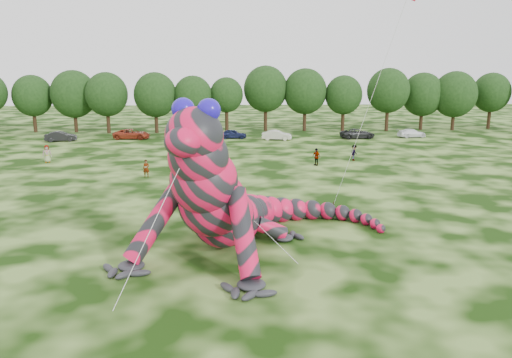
{
  "coord_description": "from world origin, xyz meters",
  "views": [
    {
      "loc": [
        1.32,
        -23.0,
        9.86
      ],
      "look_at": [
        2.79,
        3.57,
        4.0
      ],
      "focal_mm": 35.0,
      "sensor_mm": 36.0,
      "label": 1
    }
  ],
  "objects_px": {
    "tree_4": "(33,104)",
    "tree_12": "(343,103)",
    "tree_5": "(74,101)",
    "spectator_2": "(354,153)",
    "spectator_0": "(146,168)",
    "tree_16": "(491,101)",
    "tree_13": "(388,100)",
    "tree_15": "(454,101)",
    "car_4": "(233,134)",
    "spectator_3": "(316,157)",
    "tree_6": "(107,103)",
    "inflatable_gecko": "(231,170)",
    "spectator_4": "(47,154)",
    "tree_11": "(305,100)",
    "car_7": "(412,133)",
    "spectator_5": "(224,173)",
    "car_1": "(61,136)",
    "spectator_1": "(181,163)",
    "tree_14": "(422,101)",
    "tree_10": "(266,98)",
    "tree_8": "(193,104)",
    "tree_7": "(156,103)",
    "car_5": "(277,135)",
    "tree_9": "(227,105)",
    "car_2": "(132,134)",
    "car_6": "(358,134)",
    "flying_kite": "(403,8)",
    "car_3": "(183,134)"
  },
  "relations": [
    {
      "from": "tree_16",
      "to": "inflatable_gecko",
      "type": "bearing_deg",
      "value": -128.77
    },
    {
      "from": "tree_16",
      "to": "car_1",
      "type": "distance_m",
      "value": 68.68
    },
    {
      "from": "tree_5",
      "to": "tree_11",
      "type": "xyz_separation_m",
      "value": [
        36.91,
        -0.24,
        0.14
      ]
    },
    {
      "from": "tree_12",
      "to": "spectator_5",
      "type": "bearing_deg",
      "value": -117.38
    },
    {
      "from": "car_1",
      "to": "spectator_1",
      "type": "xyz_separation_m",
      "value": [
        18.68,
        -21.82,
        0.13
      ]
    },
    {
      "from": "tree_13",
      "to": "tree_11",
      "type": "bearing_deg",
      "value": 175.42
    },
    {
      "from": "tree_14",
      "to": "spectator_2",
      "type": "xyz_separation_m",
      "value": [
        -18.33,
        -28.15,
        -3.82
      ]
    },
    {
      "from": "spectator_4",
      "to": "spectator_1",
      "type": "relative_size",
      "value": 1.14
    },
    {
      "from": "flying_kite",
      "to": "tree_16",
      "type": "bearing_deg",
      "value": 56.61
    },
    {
      "from": "tree_4",
      "to": "tree_15",
      "type": "height_order",
      "value": "tree_15"
    },
    {
      "from": "tree_10",
      "to": "tree_13",
      "type": "height_order",
      "value": "tree_10"
    },
    {
      "from": "tree_9",
      "to": "car_1",
      "type": "relative_size",
      "value": 2.03
    },
    {
      "from": "tree_11",
      "to": "car_7",
      "type": "distance_m",
      "value": 17.77
    },
    {
      "from": "tree_12",
      "to": "tree_15",
      "type": "relative_size",
      "value": 0.93
    },
    {
      "from": "flying_kite",
      "to": "spectator_4",
      "type": "height_order",
      "value": "flying_kite"
    },
    {
      "from": "spectator_2",
      "to": "spectator_3",
      "type": "height_order",
      "value": "spectator_3"
    },
    {
      "from": "spectator_0",
      "to": "tree_16",
      "type": "bearing_deg",
      "value": 38.23
    },
    {
      "from": "tree_14",
      "to": "car_1",
      "type": "relative_size",
      "value": 2.2
    },
    {
      "from": "tree_6",
      "to": "car_2",
      "type": "xyz_separation_m",
      "value": [
        4.9,
        -7.06,
        -4.02
      ]
    },
    {
      "from": "tree_15",
      "to": "car_4",
      "type": "bearing_deg",
      "value": -167.12
    },
    {
      "from": "spectator_1",
      "to": "tree_15",
      "type": "bearing_deg",
      "value": 124.34
    },
    {
      "from": "car_7",
      "to": "spectator_4",
      "type": "distance_m",
      "value": 50.04
    },
    {
      "from": "tree_4",
      "to": "tree_12",
      "type": "relative_size",
      "value": 1.01
    },
    {
      "from": "tree_8",
      "to": "spectator_3",
      "type": "height_order",
      "value": "tree_8"
    },
    {
      "from": "inflatable_gecko",
      "to": "tree_8",
      "type": "distance_m",
      "value": 52.72
    },
    {
      "from": "tree_10",
      "to": "car_1",
      "type": "relative_size",
      "value": 2.46
    },
    {
      "from": "tree_14",
      "to": "tree_15",
      "type": "relative_size",
      "value": 0.98
    },
    {
      "from": "inflatable_gecko",
      "to": "tree_5",
      "type": "relative_size",
      "value": 1.75
    },
    {
      "from": "inflatable_gecko",
      "to": "tree_13",
      "type": "xyz_separation_m",
      "value": [
        25.69,
        52.56,
        0.77
      ]
    },
    {
      "from": "tree_16",
      "to": "spectator_2",
      "type": "height_order",
      "value": "tree_16"
    },
    {
      "from": "tree_5",
      "to": "spectator_2",
      "type": "relative_size",
      "value": 5.56
    },
    {
      "from": "tree_13",
      "to": "tree_7",
      "type": "bearing_deg",
      "value": -179.5
    },
    {
      "from": "inflatable_gecko",
      "to": "car_5",
      "type": "distance_m",
      "value": 43.58
    },
    {
      "from": "car_6",
      "to": "tree_9",
      "type": "bearing_deg",
      "value": 55.85
    },
    {
      "from": "tree_16",
      "to": "spectator_4",
      "type": "height_order",
      "value": "tree_16"
    },
    {
      "from": "flying_kite",
      "to": "car_7",
      "type": "bearing_deg",
      "value": 68.08
    },
    {
      "from": "tree_6",
      "to": "car_4",
      "type": "bearing_deg",
      "value": -20.36
    },
    {
      "from": "spectator_4",
      "to": "tree_10",
      "type": "bearing_deg",
      "value": 28.63
    },
    {
      "from": "car_3",
      "to": "car_7",
      "type": "distance_m",
      "value": 33.68
    },
    {
      "from": "tree_6",
      "to": "spectator_5",
      "type": "height_order",
      "value": "tree_6"
    },
    {
      "from": "tree_6",
      "to": "tree_13",
      "type": "xyz_separation_m",
      "value": [
        44.69,
        0.44,
        0.32
      ]
    },
    {
      "from": "car_7",
      "to": "spectator_5",
      "type": "xyz_separation_m",
      "value": [
        -27.54,
        -28.33,
        0.17
      ]
    },
    {
      "from": "tree_6",
      "to": "tree_12",
      "type": "relative_size",
      "value": 1.06
    },
    {
      "from": "spectator_3",
      "to": "tree_7",
      "type": "bearing_deg",
      "value": 179.28
    },
    {
      "from": "tree_8",
      "to": "spectator_5",
      "type": "bearing_deg",
      "value": -81.94
    },
    {
      "from": "spectator_5",
      "to": "tree_14",
      "type": "bearing_deg",
      "value": -64.49
    },
    {
      "from": "tree_8",
      "to": "spectator_0",
      "type": "xyz_separation_m",
      "value": [
        -2.17,
        -33.91,
        -3.64
      ]
    },
    {
      "from": "car_2",
      "to": "spectator_5",
      "type": "relative_size",
      "value": 3.33
    },
    {
      "from": "tree_6",
      "to": "car_7",
      "type": "relative_size",
      "value": 2.21
    },
    {
      "from": "tree_13",
      "to": "tree_15",
      "type": "xyz_separation_m",
      "value": [
        11.34,
        0.64,
        -0.25
      ]
    }
  ]
}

